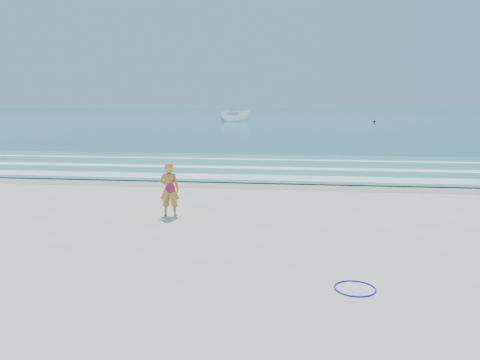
# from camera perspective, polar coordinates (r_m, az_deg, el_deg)

# --- Properties ---
(ground) EXTENTS (400.00, 400.00, 0.00)m
(ground) POSITION_cam_1_polar(r_m,az_deg,el_deg) (10.08, -6.17, -9.35)
(ground) COLOR silver
(ground) RESTS_ON ground
(wet_sand) EXTENTS (400.00, 2.40, 0.00)m
(wet_sand) POSITION_cam_1_polar(r_m,az_deg,el_deg) (18.69, 0.19, -0.44)
(wet_sand) COLOR #B2A893
(wet_sand) RESTS_ON ground
(ocean) EXTENTS (400.00, 190.00, 0.04)m
(ocean) POSITION_cam_1_polar(r_m,az_deg,el_deg) (114.33, 6.14, 7.93)
(ocean) COLOR #19727F
(ocean) RESTS_ON ground
(shallow) EXTENTS (400.00, 10.00, 0.01)m
(shallow) POSITION_cam_1_polar(r_m,az_deg,el_deg) (23.59, 1.67, 1.77)
(shallow) COLOR #59B7AD
(shallow) RESTS_ON ocean
(foam_near) EXTENTS (400.00, 1.40, 0.01)m
(foam_near) POSITION_cam_1_polar(r_m,az_deg,el_deg) (19.95, 0.64, 0.35)
(foam_near) COLOR white
(foam_near) RESTS_ON shallow
(foam_mid) EXTENTS (400.00, 0.90, 0.01)m
(foam_mid) POSITION_cam_1_polar(r_m,az_deg,el_deg) (22.80, 1.48, 1.51)
(foam_mid) COLOR white
(foam_mid) RESTS_ON shallow
(foam_far) EXTENTS (400.00, 0.60, 0.01)m
(foam_far) POSITION_cam_1_polar(r_m,az_deg,el_deg) (26.06, 2.21, 2.53)
(foam_far) COLOR white
(foam_far) RESTS_ON shallow
(hoop) EXTENTS (0.89, 0.89, 0.03)m
(hoop) POSITION_cam_1_polar(r_m,az_deg,el_deg) (8.67, 13.84, -12.71)
(hoop) COLOR #0D16EF
(hoop) RESTS_ON ground
(boat) EXTENTS (5.40, 3.25, 1.96)m
(boat) POSITION_cam_1_polar(r_m,az_deg,el_deg) (74.78, -0.62, 7.89)
(boat) COLOR white
(boat) RESTS_ON ocean
(buoy) EXTENTS (0.34, 0.34, 0.34)m
(buoy) POSITION_cam_1_polar(r_m,az_deg,el_deg) (74.32, 16.05, 6.89)
(buoy) COLOR black
(buoy) RESTS_ON ocean
(woman) EXTENTS (0.58, 0.42, 1.55)m
(woman) POSITION_cam_1_polar(r_m,az_deg,el_deg) (13.49, -8.60, -1.12)
(woman) COLOR #C3892E
(woman) RESTS_ON ground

